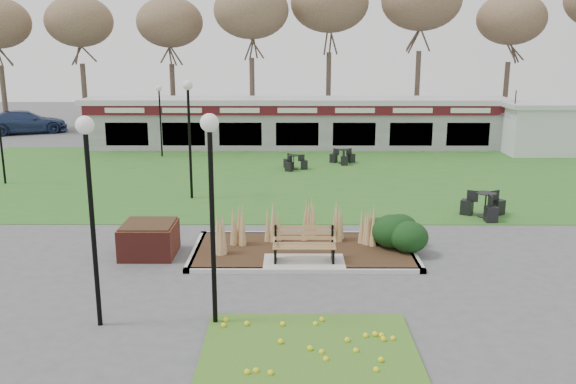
{
  "coord_description": "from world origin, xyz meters",
  "views": [
    {
      "loc": [
        -0.37,
        -15.53,
        5.83
      ],
      "look_at": [
        -0.45,
        2.0,
        1.62
      ],
      "focal_mm": 38.0,
      "sensor_mm": 36.0,
      "label": 1
    }
  ],
  "objects_px": {
    "bistro_set_b": "(343,159)",
    "car_silver": "(120,125)",
    "park_bench": "(304,244)",
    "service_hut": "(542,128)",
    "patio_umbrella": "(513,128)",
    "lamp_post_mid_right": "(189,113)",
    "car_black": "(157,120)",
    "car_blue": "(25,122)",
    "lamp_post_near_left": "(89,176)",
    "brick_planter": "(149,239)",
    "food_pavilion": "(297,123)",
    "lamp_post_far_left": "(160,105)",
    "bistro_set_d": "(294,165)",
    "bistro_set_c": "(485,209)",
    "lamp_post_near_right": "(211,174)"
  },
  "relations": [
    {
      "from": "car_black",
      "to": "car_blue",
      "type": "distance_m",
      "value": 8.81
    },
    {
      "from": "bistro_set_b",
      "to": "car_blue",
      "type": "height_order",
      "value": "car_blue"
    },
    {
      "from": "service_hut",
      "to": "bistro_set_c",
      "type": "relative_size",
      "value": 2.72
    },
    {
      "from": "lamp_post_near_left",
      "to": "patio_umbrella",
      "type": "relative_size",
      "value": 1.73
    },
    {
      "from": "lamp_post_near_left",
      "to": "lamp_post_far_left",
      "type": "height_order",
      "value": "lamp_post_near_left"
    },
    {
      "from": "lamp_post_near_left",
      "to": "bistro_set_b",
      "type": "bearing_deg",
      "value": 69.9
    },
    {
      "from": "bistro_set_b",
      "to": "car_silver",
      "type": "bearing_deg",
      "value": 143.22
    },
    {
      "from": "car_black",
      "to": "car_blue",
      "type": "relative_size",
      "value": 0.85
    },
    {
      "from": "park_bench",
      "to": "patio_umbrella",
      "type": "distance_m",
      "value": 20.5
    },
    {
      "from": "car_silver",
      "to": "bistro_set_c",
      "type": "bearing_deg",
      "value": -135.47
    },
    {
      "from": "lamp_post_far_left",
      "to": "car_black",
      "type": "distance_m",
      "value": 10.58
    },
    {
      "from": "food_pavilion",
      "to": "bistro_set_d",
      "type": "distance_m",
      "value": 6.7
    },
    {
      "from": "park_bench",
      "to": "service_hut",
      "type": "bearing_deg",
      "value": 52.75
    },
    {
      "from": "car_blue",
      "to": "car_black",
      "type": "bearing_deg",
      "value": -107.5
    },
    {
      "from": "service_hut",
      "to": "bistro_set_b",
      "type": "relative_size",
      "value": 3.3
    },
    {
      "from": "bistro_set_b",
      "to": "car_silver",
      "type": "relative_size",
      "value": 0.36
    },
    {
      "from": "park_bench",
      "to": "food_pavilion",
      "type": "relative_size",
      "value": 0.07
    },
    {
      "from": "lamp_post_near_right",
      "to": "car_black",
      "type": "distance_m",
      "value": 31.58
    },
    {
      "from": "lamp_post_near_right",
      "to": "bistro_set_c",
      "type": "relative_size",
      "value": 2.8
    },
    {
      "from": "park_bench",
      "to": "bistro_set_b",
      "type": "height_order",
      "value": "park_bench"
    },
    {
      "from": "lamp_post_mid_right",
      "to": "car_blue",
      "type": "distance_m",
      "value": 23.28
    },
    {
      "from": "bistro_set_c",
      "to": "service_hut",
      "type": "bearing_deg",
      "value": 61.42
    },
    {
      "from": "food_pavilion",
      "to": "lamp_post_far_left",
      "type": "bearing_deg",
      "value": -157.38
    },
    {
      "from": "car_silver",
      "to": "park_bench",
      "type": "bearing_deg",
      "value": -151.98
    },
    {
      "from": "brick_planter",
      "to": "lamp_post_near_left",
      "type": "bearing_deg",
      "value": -90.7
    },
    {
      "from": "patio_umbrella",
      "to": "brick_planter",
      "type": "bearing_deg",
      "value": -134.75
    },
    {
      "from": "lamp_post_near_left",
      "to": "lamp_post_near_right",
      "type": "height_order",
      "value": "lamp_post_near_right"
    },
    {
      "from": "car_black",
      "to": "bistro_set_c",
      "type": "bearing_deg",
      "value": -151.15
    },
    {
      "from": "lamp_post_mid_right",
      "to": "lamp_post_far_left",
      "type": "xyz_separation_m",
      "value": [
        -3.08,
        9.28,
        -0.56
      ]
    },
    {
      "from": "lamp_post_far_left",
      "to": "car_silver",
      "type": "xyz_separation_m",
      "value": [
        -4.61,
        8.65,
        -2.15
      ]
    },
    {
      "from": "brick_planter",
      "to": "car_black",
      "type": "xyz_separation_m",
      "value": [
        -5.36,
        26.0,
        0.28
      ]
    },
    {
      "from": "lamp_post_far_left",
      "to": "bistro_set_d",
      "type": "xyz_separation_m",
      "value": [
        7.11,
        -3.53,
        -2.53
      ]
    },
    {
      "from": "brick_planter",
      "to": "lamp_post_near_left",
      "type": "xyz_separation_m",
      "value": [
        -0.05,
        -4.5,
        2.79
      ]
    },
    {
      "from": "lamp_post_near_left",
      "to": "lamp_post_far_left",
      "type": "relative_size",
      "value": 1.17
    },
    {
      "from": "service_hut",
      "to": "lamp_post_near_left",
      "type": "bearing_deg",
      "value": -129.87
    },
    {
      "from": "lamp_post_mid_right",
      "to": "patio_umbrella",
      "type": "xyz_separation_m",
      "value": [
        15.84,
        9.5,
        -1.8
      ]
    },
    {
      "from": "service_hut",
      "to": "bistro_set_c",
      "type": "xyz_separation_m",
      "value": [
        -7.08,
        -13.0,
        -1.14
      ]
    },
    {
      "from": "brick_planter",
      "to": "service_hut",
      "type": "height_order",
      "value": "service_hut"
    },
    {
      "from": "bistro_set_d",
      "to": "patio_umbrella",
      "type": "bearing_deg",
      "value": 17.63
    },
    {
      "from": "lamp_post_near_left",
      "to": "lamp_post_mid_right",
      "type": "height_order",
      "value": "lamp_post_mid_right"
    },
    {
      "from": "lamp_post_mid_right",
      "to": "bistro_set_b",
      "type": "xyz_separation_m",
      "value": [
        6.54,
        7.3,
        -3.09
      ]
    },
    {
      "from": "lamp_post_near_right",
      "to": "car_blue",
      "type": "relative_size",
      "value": 0.84
    },
    {
      "from": "lamp_post_mid_right",
      "to": "bistro_set_d",
      "type": "distance_m",
      "value": 7.67
    },
    {
      "from": "service_hut",
      "to": "bistro_set_d",
      "type": "height_order",
      "value": "service_hut"
    },
    {
      "from": "park_bench",
      "to": "car_black",
      "type": "distance_m",
      "value": 28.48
    },
    {
      "from": "patio_umbrella",
      "to": "lamp_post_mid_right",
      "type": "bearing_deg",
      "value": -149.04
    },
    {
      "from": "brick_planter",
      "to": "lamp_post_far_left",
      "type": "relative_size",
      "value": 0.39
    },
    {
      "from": "patio_umbrella",
      "to": "car_blue",
      "type": "bearing_deg",
      "value": 163.81
    },
    {
      "from": "bistro_set_d",
      "to": "car_blue",
      "type": "height_order",
      "value": "car_blue"
    },
    {
      "from": "brick_planter",
      "to": "food_pavilion",
      "type": "distance_m",
      "value": 19.49
    }
  ]
}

